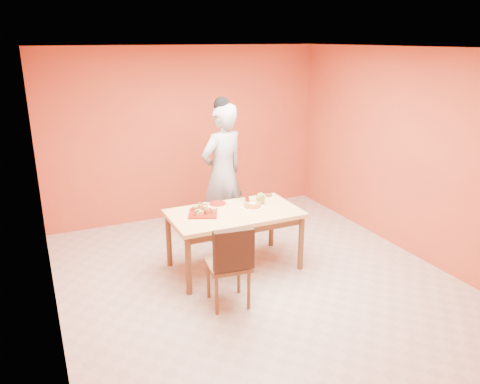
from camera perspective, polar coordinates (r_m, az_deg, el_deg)
name	(u,v)px	position (r m, az deg, el deg)	size (l,w,h in m)	color
floor	(256,280)	(5.79, 2.00, -10.65)	(5.00, 5.00, 0.00)	beige
ceiling	(259,48)	(5.07, 2.35, 17.15)	(5.00, 5.00, 0.00)	white
wall_back	(187,134)	(7.52, -6.48, 7.07)	(4.50, 4.50, 0.00)	#C8512E
wall_left	(43,201)	(4.75, -22.91, -1.00)	(5.00, 5.00, 0.00)	#C8512E
wall_right	(410,154)	(6.57, 20.05, 4.42)	(5.00, 5.00, 0.00)	#C8512E
dining_table	(234,219)	(5.81, -0.70, -3.28)	(1.60, 0.90, 0.76)	#E5C778
dining_chair	(229,263)	(5.08, -1.38, -8.66)	(0.50, 0.56, 0.96)	brown
pastry_pile	(203,209)	(5.68, -4.54, -2.05)	(0.31, 0.31, 0.10)	tan
person	(223,173)	(6.58, -2.13, 2.28)	(0.72, 0.47, 1.97)	#949497
pastry_platter	(203,213)	(5.70, -4.53, -2.61)	(0.34, 0.34, 0.02)	maroon
red_dinner_plate	(218,203)	(6.04, -2.75, -1.39)	(0.22, 0.22, 0.01)	maroon
white_cake_plate	(252,207)	(5.90, 1.53, -1.86)	(0.29, 0.29, 0.01)	white
sponge_cake	(252,205)	(5.89, 1.53, -1.59)	(0.21, 0.21, 0.05)	gold
cake_server	(247,198)	(6.04, 0.86, -0.77)	(0.05, 0.27, 0.01)	silver
egg_ornament	(261,198)	(6.02, 2.52, -0.77)	(0.12, 0.10, 0.15)	olive
magenta_glass	(262,199)	(6.06, 2.69, -0.92)	(0.07, 0.07, 0.09)	#D01F4B
checker_tin	(269,195)	(6.34, 3.52, -0.38)	(0.09, 0.09, 0.03)	#371A0F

